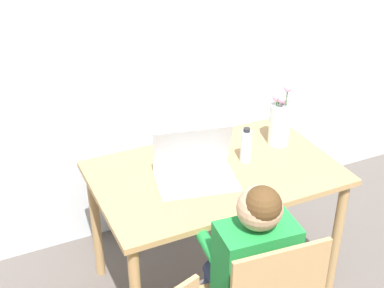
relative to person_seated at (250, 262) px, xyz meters
name	(u,v)px	position (x,y,z in m)	size (l,w,h in m)	color
wall_back	(159,27)	(0.13, 1.26, 0.60)	(6.40, 0.05, 2.50)	silver
dining_table	(215,186)	(0.14, 0.57, -0.02)	(1.19, 0.74, 0.72)	tan
person_seated	(250,262)	(0.00, 0.00, 0.00)	(0.35, 0.45, 1.05)	#1E8438
laptop	(195,167)	(0.02, 0.56, 0.13)	(0.42, 0.33, 0.25)	#B2B2B7
flower_vase	(280,121)	(0.57, 0.68, 0.20)	(0.11, 0.11, 0.35)	silver
water_bottle	(246,146)	(0.32, 0.59, 0.16)	(0.06, 0.06, 0.19)	silver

